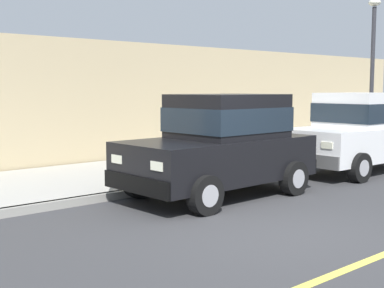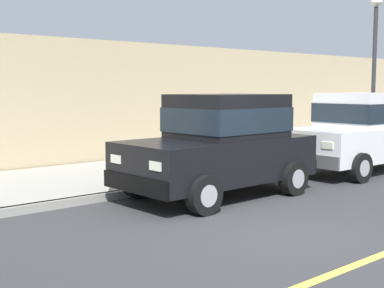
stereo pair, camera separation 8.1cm
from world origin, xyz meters
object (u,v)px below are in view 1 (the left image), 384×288
Objects in this scene: dog_tan at (164,153)px; street_lamp at (373,57)px; car_black_hatchback at (222,144)px; car_white_hatchback at (358,131)px.

street_lamp is at bearing 76.18° from dog_tan.
car_black_hatchback is 1.01× the size of car_white_hatchback.
car_black_hatchback is 4.42m from car_white_hatchback.
car_white_hatchback is 0.87× the size of street_lamp.
car_white_hatchback is at bearing -64.37° from street_lamp.
car_black_hatchback is 7.86m from street_lamp.
street_lamp reaches higher than car_white_hatchback.
dog_tan is 7.14m from street_lamp.
dog_tan is at bearing 161.83° from car_black_hatchback.
car_white_hatchback is (0.08, 4.42, 0.00)m from car_black_hatchback.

